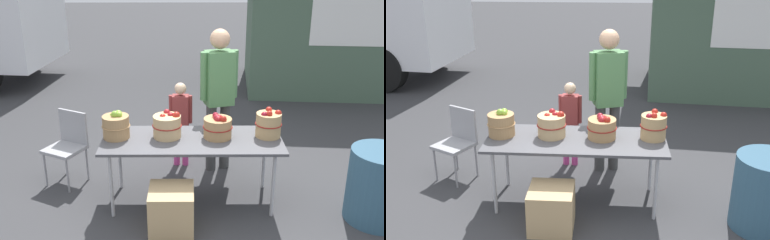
% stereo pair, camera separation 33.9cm
% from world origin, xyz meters
% --- Properties ---
extents(ground_plane, '(40.00, 40.00, 0.00)m').
position_xyz_m(ground_plane, '(0.00, 0.00, 0.00)').
color(ground_plane, '#38383A').
extents(market_table, '(1.90, 0.76, 0.75)m').
position_xyz_m(market_table, '(0.00, 0.00, 0.71)').
color(market_table, '#4C4C51').
rests_on(market_table, ground).
extents(apple_basket_green_0, '(0.30, 0.30, 0.30)m').
position_xyz_m(apple_basket_green_0, '(-0.80, 0.05, 0.89)').
color(apple_basket_green_0, '#A87F51').
rests_on(apple_basket_green_0, market_table).
extents(apple_basket_red_0, '(0.32, 0.32, 0.29)m').
position_xyz_m(apple_basket_red_0, '(-0.26, 0.06, 0.88)').
color(apple_basket_red_0, tan).
rests_on(apple_basket_red_0, market_table).
extents(apple_basket_red_1, '(0.32, 0.32, 0.27)m').
position_xyz_m(apple_basket_red_1, '(0.27, 0.05, 0.87)').
color(apple_basket_red_1, '#A87F51').
rests_on(apple_basket_red_1, market_table).
extents(apple_basket_red_2, '(0.29, 0.29, 0.31)m').
position_xyz_m(apple_basket_red_2, '(0.81, 0.07, 0.89)').
color(apple_basket_red_2, tan).
rests_on(apple_basket_red_2, market_table).
extents(vendor_adult, '(0.45, 0.32, 1.78)m').
position_xyz_m(vendor_adult, '(0.33, 0.80, 1.05)').
color(vendor_adult, '#3F3F3F').
rests_on(vendor_adult, ground).
extents(child_customer, '(0.29, 0.16, 1.10)m').
position_xyz_m(child_customer, '(-0.14, 0.90, 0.65)').
color(child_customer, '#CC3F8C').
rests_on(child_customer, ground).
extents(food_kiosk, '(3.74, 3.20, 2.74)m').
position_xyz_m(food_kiosk, '(2.66, 4.57, 1.38)').
color(food_kiosk, '#47604C').
rests_on(food_kiosk, ground).
extents(folding_chair, '(0.54, 0.54, 0.86)m').
position_xyz_m(folding_chair, '(-1.46, 0.48, 0.51)').
color(folding_chair, '#99999E').
rests_on(folding_chair, ground).
extents(trash_barrel, '(0.64, 0.64, 0.77)m').
position_xyz_m(trash_barrel, '(1.90, -0.36, 0.38)').
color(trash_barrel, '#335972').
rests_on(trash_barrel, ground).
extents(produce_crate, '(0.44, 0.44, 0.44)m').
position_xyz_m(produce_crate, '(-0.21, -0.52, 0.22)').
color(produce_crate, tan).
rests_on(produce_crate, ground).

